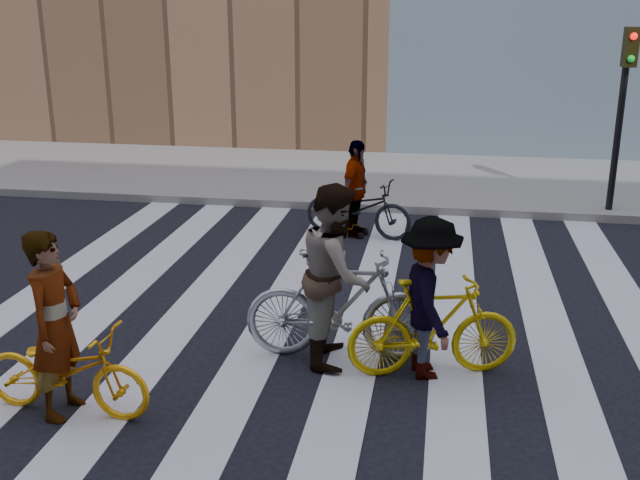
% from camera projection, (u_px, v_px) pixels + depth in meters
% --- Properties ---
extents(ground, '(100.00, 100.00, 0.00)m').
position_uv_depth(ground, '(319.00, 321.00, 9.16)').
color(ground, black).
rests_on(ground, ground).
extents(sidewalk_far, '(100.00, 5.00, 0.15)m').
position_uv_depth(sidewalk_far, '(376.00, 178.00, 16.18)').
color(sidewalk_far, slate).
rests_on(sidewalk_far, ground).
extents(zebra_crosswalk, '(8.25, 10.00, 0.01)m').
position_uv_depth(zebra_crosswalk, '(319.00, 321.00, 9.15)').
color(zebra_crosswalk, silver).
rests_on(zebra_crosswalk, ground).
extents(traffic_signal, '(0.22, 0.42, 3.33)m').
position_uv_depth(traffic_signal, '(624.00, 90.00, 12.76)').
color(traffic_signal, black).
rests_on(traffic_signal, ground).
extents(bike_yellow_left, '(1.71, 0.69, 0.88)m').
position_uv_depth(bike_yellow_left, '(66.00, 370.00, 7.00)').
color(bike_yellow_left, '#FFAA0E').
rests_on(bike_yellow_left, ground).
extents(bike_silver_mid, '(2.10, 0.71, 1.24)m').
position_uv_depth(bike_silver_mid, '(341.00, 305.00, 8.03)').
color(bike_silver_mid, '#9C9EA5').
rests_on(bike_silver_mid, ground).
extents(bike_yellow_right, '(1.86, 0.94, 1.07)m').
position_uv_depth(bike_yellow_right, '(433.00, 327.00, 7.69)').
color(bike_yellow_right, gold).
rests_on(bike_yellow_right, ground).
extents(bike_dark_rear, '(1.93, 1.05, 0.96)m').
position_uv_depth(bike_dark_rear, '(358.00, 208.00, 12.32)').
color(bike_dark_rear, black).
rests_on(bike_dark_rear, ground).
extents(rider_left, '(0.47, 0.68, 1.81)m').
position_uv_depth(rider_left, '(55.00, 325.00, 6.87)').
color(rider_left, slate).
rests_on(rider_left, ground).
extents(rider_mid, '(0.80, 1.00, 1.96)m').
position_uv_depth(rider_mid, '(336.00, 274.00, 7.93)').
color(rider_mid, slate).
rests_on(rider_mid, ground).
extents(rider_right, '(0.89, 1.23, 1.71)m').
position_uv_depth(rider_right, '(430.00, 299.00, 7.60)').
color(rider_right, slate).
rests_on(rider_right, ground).
extents(rider_rear, '(0.60, 1.01, 1.61)m').
position_uv_depth(rider_rear, '(356.00, 189.00, 12.23)').
color(rider_rear, slate).
rests_on(rider_rear, ground).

